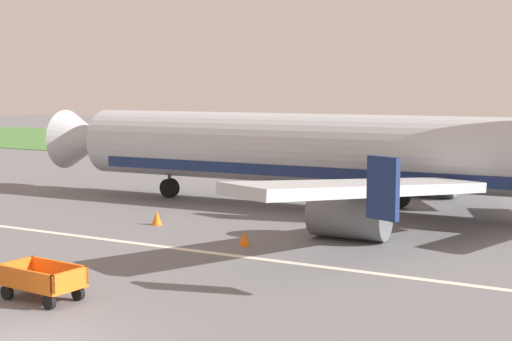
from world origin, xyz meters
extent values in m
cube|color=#477A38|center=(0.00, 55.78, 0.03)|extent=(220.00, 28.00, 0.06)
cube|color=silver|center=(0.00, 11.04, 0.01)|extent=(120.00, 0.36, 0.01)
cylinder|color=#B2B7BC|center=(-0.92, 22.61, 3.15)|extent=(30.12, 4.88, 3.70)
cube|color=navy|center=(-0.92, 22.61, 2.13)|extent=(27.12, 4.58, 0.56)
cone|color=#B2B7BC|center=(-17.41, 21.96, 3.15)|extent=(3.34, 3.75, 3.63)
cube|color=#B2B7BC|center=(3.53, 14.43, 2.48)|extent=(6.84, 13.11, 1.35)
cube|color=navy|center=(6.41, 8.04, 3.43)|extent=(1.10, 0.56, 1.90)
cylinder|color=slate|center=(2.24, 15.94, 1.13)|extent=(3.28, 2.22, 2.10)
cube|color=#B2B7BC|center=(2.88, 31.12, 2.48)|extent=(7.71, 12.92, 1.35)
cylinder|color=slate|center=(1.71, 29.51, 1.13)|extent=(3.28, 2.22, 2.10)
cylinder|color=#4C4C51|center=(-11.41, 22.20, 1.57)|extent=(0.20, 0.20, 2.04)
cylinder|color=black|center=(-11.41, 22.20, 0.55)|extent=(1.12, 0.49, 1.10)
cylinder|color=#4C4C51|center=(1.67, 20.51, 1.57)|extent=(0.20, 0.20, 2.04)
cylinder|color=black|center=(1.67, 20.51, 0.55)|extent=(1.12, 0.49, 1.10)
cylinder|color=#4C4C51|center=(1.49, 24.91, 1.57)|extent=(0.20, 0.20, 2.04)
cylinder|color=black|center=(1.49, 24.91, 0.55)|extent=(1.12, 0.49, 1.10)
cube|color=orange|center=(-2.61, 3.16, 0.48)|extent=(2.61, 1.60, 0.08)
cube|color=orange|center=(-2.67, 2.51, 0.80)|extent=(2.50, 0.31, 0.55)
cube|color=orange|center=(-2.56, 3.81, 0.80)|extent=(2.50, 0.31, 0.55)
cube|color=orange|center=(-3.81, 3.26, 0.80)|extent=(0.21, 1.40, 0.55)
cube|color=orange|center=(-1.42, 3.06, 0.80)|extent=(0.21, 1.40, 0.55)
cylinder|color=#2D2D33|center=(-4.41, 3.31, 0.44)|extent=(1.00, 0.16, 0.08)
cylinder|color=black|center=(-3.59, 2.68, 0.22)|extent=(0.45, 0.20, 0.44)
cylinder|color=black|center=(-3.50, 3.80, 0.22)|extent=(0.45, 0.20, 0.44)
cylinder|color=black|center=(-1.72, 2.53, 0.22)|extent=(0.45, 0.20, 0.44)
cylinder|color=black|center=(-1.63, 3.64, 0.22)|extent=(0.45, 0.20, 0.44)
cone|color=orange|center=(-6.92, 14.84, 0.33)|extent=(0.49, 0.49, 0.65)
cone|color=orange|center=(-1.05, 12.81, 0.31)|extent=(0.47, 0.47, 0.62)
camera|label=1|loc=(13.75, -13.14, 6.48)|focal=52.67mm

